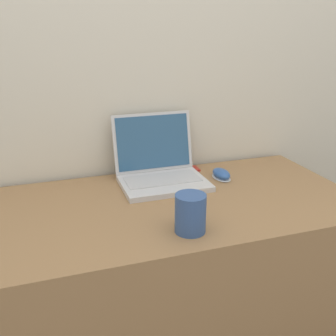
# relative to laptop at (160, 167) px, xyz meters

# --- Properties ---
(wall_back) EXTENTS (7.00, 0.04, 2.50)m
(wall_back) POSITION_rel_laptop_xyz_m (-0.04, 0.17, 0.48)
(wall_back) COLOR silver
(wall_back) RESTS_ON ground_plane
(desk) EXTENTS (1.35, 0.66, 0.71)m
(desk) POSITION_rel_laptop_xyz_m (-0.04, -0.20, -0.41)
(desk) COLOR #936D47
(desk) RESTS_ON ground_plane
(laptop) EXTENTS (0.32, 0.29, 0.25)m
(laptop) POSITION_rel_laptop_xyz_m (0.00, 0.00, 0.00)
(laptop) COLOR silver
(laptop) RESTS_ON desk
(drink_cup) EXTENTS (0.09, 0.09, 0.12)m
(drink_cup) POSITION_rel_laptop_xyz_m (-0.04, -0.41, 0.00)
(drink_cup) COLOR #33518C
(drink_cup) RESTS_ON desk
(computer_mouse) EXTENTS (0.06, 0.11, 0.04)m
(computer_mouse) POSITION_rel_laptop_xyz_m (0.24, -0.05, -0.04)
(computer_mouse) COLOR white
(computer_mouse) RESTS_ON desk
(usb_stick) EXTENTS (0.02, 0.06, 0.01)m
(usb_stick) POSITION_rel_laptop_xyz_m (0.18, 0.08, -0.05)
(usb_stick) COLOR #B2261E
(usb_stick) RESTS_ON desk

